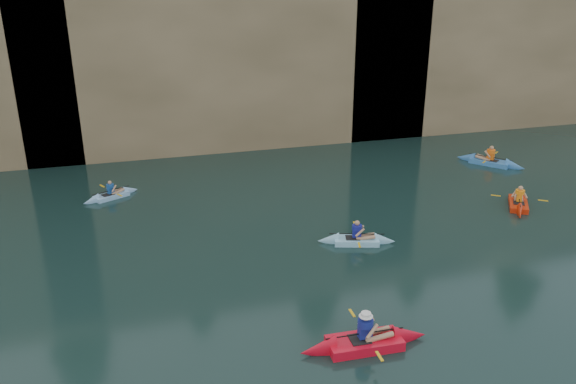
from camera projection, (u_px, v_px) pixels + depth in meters
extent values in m
cube|color=tan|center=(186.00, 37.00, 38.77)|extent=(70.00, 16.00, 12.00)
cube|color=#947E5A|center=(236.00, 52.00, 32.78)|extent=(24.00, 2.40, 11.40)
cube|color=#947E5A|center=(524.00, 54.00, 38.38)|extent=(26.00, 2.40, 9.84)
cube|color=black|center=(138.00, 131.00, 32.04)|extent=(3.50, 1.00, 3.20)
cube|color=black|center=(364.00, 105.00, 35.55)|extent=(5.00, 1.00, 4.50)
cube|color=red|center=(364.00, 342.00, 15.66)|extent=(2.91, 1.03, 0.33)
cone|color=red|center=(409.00, 336.00, 15.96)|extent=(1.05, 0.91, 0.86)
cone|color=red|center=(318.00, 350.00, 15.36)|extent=(1.05, 0.91, 0.86)
cube|color=black|center=(360.00, 339.00, 15.58)|extent=(0.58, 0.56, 0.04)
cube|color=navy|center=(365.00, 329.00, 15.50)|extent=(0.38, 0.26, 0.54)
sphere|color=tan|center=(366.00, 317.00, 15.36)|extent=(0.23, 0.23, 0.23)
cylinder|color=black|center=(365.00, 333.00, 15.55)|extent=(2.29, 0.15, 0.04)
cube|color=gold|center=(352.00, 313.00, 16.50)|extent=(0.10, 0.42, 0.02)
cube|color=gold|center=(379.00, 356.00, 14.61)|extent=(0.10, 0.42, 0.02)
cylinder|color=white|center=(366.00, 315.00, 15.35)|extent=(0.39, 0.39, 0.11)
cube|color=#91D3F3|center=(356.00, 240.00, 21.90)|extent=(2.47, 1.43, 0.27)
cone|color=#91D3F3|center=(385.00, 240.00, 21.88)|extent=(1.01, 0.94, 0.73)
cone|color=#91D3F3|center=(328.00, 240.00, 21.91)|extent=(1.01, 0.94, 0.73)
cube|color=black|center=(353.00, 238.00, 21.86)|extent=(0.66, 0.60, 0.04)
cube|color=navy|center=(357.00, 231.00, 21.76)|extent=(0.38, 0.30, 0.49)
sphere|color=tan|center=(357.00, 223.00, 21.64)|extent=(0.20, 0.20, 0.20)
cylinder|color=black|center=(357.00, 234.00, 21.80)|extent=(2.06, 0.68, 0.04)
cube|color=gold|center=(354.00, 224.00, 22.71)|extent=(0.20, 0.42, 0.02)
cube|color=gold|center=(359.00, 245.00, 20.89)|extent=(0.20, 0.42, 0.02)
cube|color=red|center=(518.00, 204.00, 25.48)|extent=(2.10, 2.57, 0.27)
cone|color=red|center=(517.00, 195.00, 26.56)|extent=(1.13, 1.17, 0.74)
cone|color=red|center=(520.00, 214.00, 24.40)|extent=(1.13, 1.17, 0.74)
cube|color=black|center=(519.00, 203.00, 25.31)|extent=(0.70, 0.72, 0.04)
cube|color=orange|center=(520.00, 196.00, 25.34)|extent=(0.37, 0.40, 0.50)
sphere|color=tan|center=(521.00, 188.00, 25.21)|extent=(0.21, 0.21, 0.21)
cylinder|color=black|center=(519.00, 198.00, 25.38)|extent=(1.28, 1.83, 0.04)
cube|color=gold|center=(496.00, 196.00, 25.67)|extent=(0.39, 0.30, 0.02)
cube|color=gold|center=(543.00, 200.00, 25.09)|extent=(0.39, 0.30, 0.02)
cube|color=#8FC2F0|center=(111.00, 195.00, 26.49)|extent=(2.23, 1.60, 0.24)
cone|color=#8FC2F0|center=(131.00, 190.00, 27.15)|extent=(0.98, 0.93, 0.65)
cone|color=#8FC2F0|center=(91.00, 201.00, 25.83)|extent=(0.98, 0.93, 0.65)
cube|color=black|center=(108.00, 195.00, 26.36)|extent=(0.67, 0.61, 0.04)
cube|color=#1A488F|center=(110.00, 189.00, 26.37)|extent=(0.35, 0.30, 0.43)
sphere|color=tan|center=(110.00, 183.00, 26.26)|extent=(0.18, 0.18, 0.18)
cylinder|color=black|center=(111.00, 190.00, 26.40)|extent=(1.71, 0.92, 0.04)
cube|color=gold|center=(102.00, 186.00, 26.97)|extent=(0.27, 0.41, 0.02)
cube|color=gold|center=(120.00, 195.00, 25.83)|extent=(0.27, 0.41, 0.02)
cube|color=#3A7CC5|center=(490.00, 162.00, 31.27)|extent=(2.45, 2.82, 0.30)
cone|color=#3A7CC5|center=(466.00, 158.00, 32.02)|extent=(1.27, 1.31, 0.81)
cone|color=#3A7CC5|center=(515.00, 167.00, 30.52)|extent=(1.27, 1.31, 0.81)
cube|color=black|center=(493.00, 160.00, 31.15)|extent=(0.74, 0.75, 0.04)
cube|color=orange|center=(491.00, 155.00, 31.12)|extent=(0.41, 0.44, 0.54)
sphere|color=tan|center=(492.00, 148.00, 30.98)|extent=(0.23, 0.23, 0.23)
cylinder|color=black|center=(490.00, 157.00, 31.17)|extent=(1.49, 1.92, 0.04)
cube|color=gold|center=(484.00, 162.00, 30.34)|extent=(0.38, 0.32, 0.02)
cube|color=gold|center=(496.00, 152.00, 32.00)|extent=(0.38, 0.32, 0.02)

